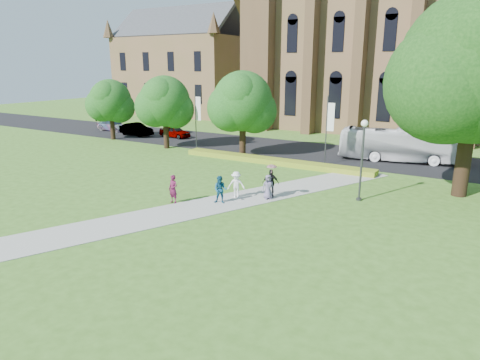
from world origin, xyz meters
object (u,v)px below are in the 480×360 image
Objects in this scene: large_tree at (476,68)px; pedestrian_0 at (173,189)px; streetlamp at (363,151)px; tour_coach at (400,145)px; car_0 at (175,132)px; car_2 at (113,125)px; car_1 at (136,129)px.

large_tree is 20.48m from pedestrian_0.
tour_coach is at bearing 90.47° from streetlamp.
car_0 is at bearing 164.58° from large_tree.
car_2 is (-42.06, 8.79, -7.64)m from large_tree.
car_1 is at bearing 108.72° from car_0.
pedestrian_0 is (26.58, -19.96, 0.22)m from car_2.
tour_coach is 25.94m from car_0.
large_tree reaches higher than pedestrian_0.
streetlamp is 1.08× the size of car_2.
large_tree is at bearing -101.65° from car_2.
pedestrian_0 is at bearing -126.74° from car_2.
tour_coach is at bearing 67.49° from pedestrian_0.
large_tree is 2.84× the size of car_1.
tour_coach is 2.22× the size of car_2.
car_1 reaches higher than car_2.
streetlamp is at bearing -112.47° from car_0.
streetlamp reaches higher than car_1.
pedestrian_0 reaches higher than car_2.
car_1 is 28.11m from pedestrian_0.
pedestrian_0 is (21.10, -18.58, 0.16)m from car_1.
car_0 is at bearing -90.35° from car_2.
large_tree reaches higher than car_0.
car_0 is at bearing -70.75° from car_1.
car_1 is at bearing -103.96° from car_2.
pedestrian_0 is at bearing 143.30° from tour_coach.
car_0 is 5.20m from car_1.
car_1 is (-31.07, 11.91, -2.51)m from streetlamp.
tour_coach is at bearing 122.13° from large_tree.
streetlamp is at bearing 37.38° from pedestrian_0.
large_tree reaches higher than streetlamp.
car_0 is 10.53m from car_2.
car_1 reaches higher than car_0.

